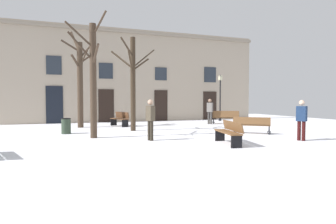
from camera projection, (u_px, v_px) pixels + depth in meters
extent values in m
plane|color=white|center=(181.00, 135.00, 13.40)|extent=(33.04, 33.04, 0.00)
cube|color=tan|center=(136.00, 76.00, 22.15)|extent=(20.65, 0.40, 7.16)
cube|color=gray|center=(137.00, 32.00, 21.77)|extent=(20.65, 0.30, 0.24)
cube|color=black|center=(55.00, 105.00, 20.06)|extent=(1.14, 0.08, 2.68)
cube|color=#262D38|center=(54.00, 65.00, 19.94)|extent=(1.03, 0.06, 1.33)
cube|color=black|center=(106.00, 106.00, 21.26)|extent=(1.15, 0.08, 2.48)
cube|color=#262D38|center=(106.00, 71.00, 21.15)|extent=(1.03, 0.06, 1.17)
cube|color=black|center=(161.00, 106.00, 22.70)|extent=(1.09, 0.08, 2.46)
cube|color=#262D38|center=(161.00, 74.00, 22.59)|extent=(0.98, 0.06, 1.01)
cube|color=black|center=(210.00, 106.00, 24.16)|extent=(1.23, 0.08, 2.40)
cube|color=#262D38|center=(210.00, 75.00, 24.04)|extent=(1.10, 0.06, 1.28)
cylinder|color=#423326|center=(80.00, 85.00, 17.07)|extent=(0.34, 0.34, 5.15)
cylinder|color=#423326|center=(85.00, 59.00, 17.55)|extent=(0.81, 1.03, 0.71)
cylinder|color=#423326|center=(76.00, 62.00, 16.70)|extent=(0.64, 0.67, 0.81)
cylinder|color=#423326|center=(88.00, 49.00, 17.38)|extent=(1.08, 0.64, 1.32)
cylinder|color=#423326|center=(78.00, 50.00, 17.31)|extent=(0.33, 0.89, 1.06)
cylinder|color=#423326|center=(70.00, 46.00, 16.77)|extent=(1.10, 0.19, 0.70)
cylinder|color=#423326|center=(84.00, 58.00, 16.87)|extent=(0.57, 0.56, 1.00)
cylinder|color=#423326|center=(75.00, 42.00, 17.40)|extent=(0.62, 1.23, 1.51)
cylinder|color=#423326|center=(93.00, 81.00, 12.34)|extent=(0.29, 0.29, 4.99)
cylinder|color=#423326|center=(81.00, 47.00, 12.04)|extent=(1.10, 0.24, 1.21)
cylinder|color=#423326|center=(94.00, 38.00, 12.76)|extent=(0.29, 1.12, 1.62)
cylinder|color=#423326|center=(92.00, 48.00, 11.90)|extent=(0.22, 0.84, 1.25)
cylinder|color=#423326|center=(94.00, 44.00, 12.92)|extent=(0.32, 1.39, 0.76)
cylinder|color=#423326|center=(96.00, 54.00, 11.82)|extent=(0.24, 1.11, 0.76)
cylinder|color=#423326|center=(99.00, 24.00, 12.01)|extent=(0.61, 0.76, 1.02)
cylinder|color=#423326|center=(79.00, 35.00, 11.86)|extent=(1.20, 0.53, 0.97)
cylinder|color=#382B1E|center=(133.00, 84.00, 15.28)|extent=(0.27, 0.27, 5.05)
cylinder|color=#382B1E|center=(141.00, 64.00, 15.33)|extent=(0.91, 0.18, 0.71)
cylinder|color=#382B1E|center=(131.00, 63.00, 14.75)|extent=(0.53, 0.98, 1.29)
cylinder|color=#382B1E|center=(122.00, 60.00, 15.47)|extent=(1.12, 0.99, 1.07)
cylinder|color=#382B1E|center=(132.00, 47.00, 15.75)|extent=(0.24, 1.21, 1.09)
cylinder|color=#382B1E|center=(127.00, 47.00, 14.66)|extent=(0.89, 0.97, 0.86)
cylinder|color=#382B1E|center=(144.00, 58.00, 15.50)|extent=(1.30, 0.23, 1.08)
cylinder|color=black|center=(220.00, 100.00, 22.76)|extent=(0.10, 0.10, 3.28)
cylinder|color=black|center=(220.00, 119.00, 22.82)|extent=(0.22, 0.22, 0.20)
cube|color=beige|center=(220.00, 78.00, 22.68)|extent=(0.24, 0.24, 0.36)
cone|color=black|center=(220.00, 76.00, 22.68)|extent=(0.30, 0.30, 0.14)
cylinder|color=#2D3D2D|center=(66.00, 126.00, 13.96)|extent=(0.45, 0.45, 0.74)
torus|color=black|center=(66.00, 119.00, 13.94)|extent=(0.47, 0.47, 0.04)
cube|color=brown|center=(228.00, 132.00, 10.64)|extent=(0.79, 1.93, 0.05)
cube|color=brown|center=(233.00, 126.00, 10.66)|extent=(0.48, 1.87, 0.36)
cube|color=black|center=(220.00, 135.00, 11.52)|extent=(0.40, 0.13, 0.46)
torus|color=black|center=(216.00, 139.00, 11.50)|extent=(0.06, 0.17, 0.17)
cube|color=black|center=(237.00, 142.00, 9.78)|extent=(0.40, 0.13, 0.46)
torus|color=black|center=(232.00, 146.00, 9.76)|extent=(0.06, 0.17, 0.17)
cube|color=#51331E|center=(119.00, 119.00, 18.00)|extent=(0.98, 1.64, 0.05)
cube|color=#51331E|center=(122.00, 115.00, 18.12)|extent=(0.63, 1.51, 0.40)
cube|color=black|center=(114.00, 122.00, 18.57)|extent=(0.42, 0.20, 0.47)
torus|color=black|center=(111.00, 124.00, 18.46)|extent=(0.09, 0.17, 0.17)
cube|color=black|center=(125.00, 123.00, 17.45)|extent=(0.42, 0.20, 0.47)
torus|color=black|center=(123.00, 126.00, 17.34)|extent=(0.09, 0.17, 0.17)
cube|color=brown|center=(252.00, 125.00, 14.04)|extent=(1.65, 1.46, 0.05)
cube|color=brown|center=(251.00, 121.00, 13.84)|extent=(1.43, 1.19, 0.36)
cube|color=black|center=(269.00, 130.00, 13.77)|extent=(0.30, 0.35, 0.43)
torus|color=black|center=(269.00, 132.00, 13.94)|extent=(0.15, 0.13, 0.17)
cube|color=black|center=(235.00, 129.00, 14.32)|extent=(0.30, 0.35, 0.43)
torus|color=black|center=(235.00, 131.00, 14.49)|extent=(0.15, 0.13, 0.17)
cube|color=brown|center=(226.00, 118.00, 19.81)|extent=(1.81, 1.30, 0.05)
cube|color=brown|center=(226.00, 114.00, 19.58)|extent=(1.63, 0.97, 0.45)
cube|color=black|center=(238.00, 121.00, 19.67)|extent=(0.26, 0.40, 0.44)
torus|color=black|center=(238.00, 123.00, 19.86)|extent=(0.16, 0.11, 0.17)
cube|color=black|center=(213.00, 121.00, 19.97)|extent=(0.26, 0.40, 0.44)
torus|color=black|center=(213.00, 122.00, 20.16)|extent=(0.16, 0.11, 0.17)
cylinder|color=#350F0F|center=(304.00, 131.00, 11.52)|extent=(0.14, 0.14, 0.80)
cylinder|color=#350F0F|center=(299.00, 131.00, 11.65)|extent=(0.14, 0.14, 0.80)
cube|color=navy|center=(302.00, 114.00, 11.55)|extent=(0.36, 0.44, 0.62)
sphere|color=beige|center=(302.00, 103.00, 11.54)|extent=(0.22, 0.22, 0.22)
cylinder|color=#403D3A|center=(211.00, 118.00, 19.58)|extent=(0.14, 0.14, 0.84)
cylinder|color=#403D3A|center=(209.00, 118.00, 19.67)|extent=(0.14, 0.14, 0.84)
cube|color=slate|center=(210.00, 107.00, 19.59)|extent=(0.41, 0.44, 0.65)
sphere|color=#9E755B|center=(210.00, 101.00, 19.57)|extent=(0.23, 0.23, 0.23)
cylinder|color=#2D271E|center=(149.00, 130.00, 11.70)|extent=(0.14, 0.14, 0.81)
cylinder|color=#2D271E|center=(152.00, 131.00, 11.55)|extent=(0.14, 0.14, 0.81)
cube|color=#4C4233|center=(150.00, 113.00, 11.59)|extent=(0.33, 0.43, 0.63)
sphere|color=tan|center=(150.00, 102.00, 11.57)|extent=(0.22, 0.22, 0.22)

